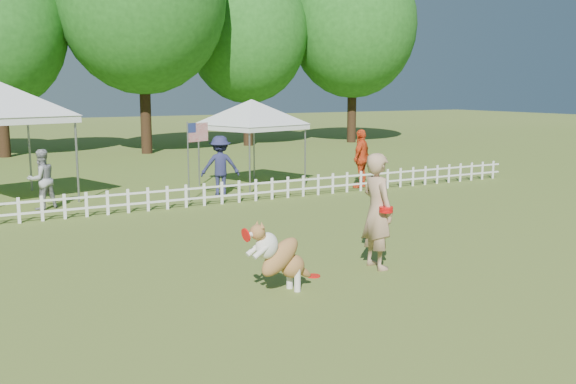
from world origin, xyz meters
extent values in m
plane|color=#4C6820|center=(0.00, 0.00, 0.00)|extent=(120.00, 120.00, 0.00)
imported|color=tan|center=(0.63, 0.11, 0.99)|extent=(0.50, 0.74, 1.97)
cylinder|color=red|center=(-0.59, 0.19, 0.01)|extent=(0.29, 0.29, 0.02)
imported|color=#97999C|center=(-3.50, 8.58, 0.76)|extent=(0.90, 0.81, 1.53)
imported|color=#222449|center=(1.30, 8.36, 0.85)|extent=(1.24, 0.93, 1.70)
imported|color=#DC4219|center=(5.69, 7.60, 0.90)|extent=(1.12, 0.95, 1.80)
camera|label=1|loc=(-5.89, -8.43, 3.05)|focal=40.00mm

